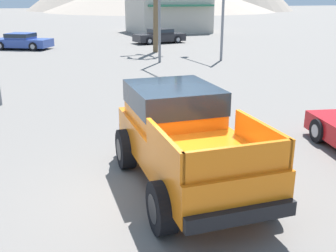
# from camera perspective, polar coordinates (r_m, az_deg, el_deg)

# --- Properties ---
(ground_plane) EXTENTS (320.00, 320.00, 0.00)m
(ground_plane) POSITION_cam_1_polar(r_m,az_deg,el_deg) (8.33, -0.89, -8.54)
(ground_plane) COLOR slate
(orange_pickup_truck) EXTENTS (2.52, 4.87, 1.96)m
(orange_pickup_truck) POSITION_cam_1_polar(r_m,az_deg,el_deg) (8.07, 2.07, -0.97)
(orange_pickup_truck) COLOR orange
(orange_pickup_truck) RESTS_ON ground_plane
(parked_car_dark) EXTENTS (4.47, 2.21, 1.20)m
(parked_car_dark) POSITION_cam_1_polar(r_m,az_deg,el_deg) (34.89, -1.23, 12.95)
(parked_car_dark) COLOR #232328
(parked_car_dark) RESTS_ON ground_plane
(parked_car_blue) EXTENTS (4.59, 3.86, 1.20)m
(parked_car_blue) POSITION_cam_1_polar(r_m,az_deg,el_deg) (32.56, -20.43, 11.49)
(parked_car_blue) COLOR #334C9E
(parked_car_blue) RESTS_ON ground_plane
(storefront_building) EXTENTS (8.07, 7.48, 4.14)m
(storefront_building) POSITION_cam_1_polar(r_m,az_deg,el_deg) (46.06, 0.03, 16.02)
(storefront_building) COLOR #BCB2A3
(storefront_building) RESTS_ON ground_plane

